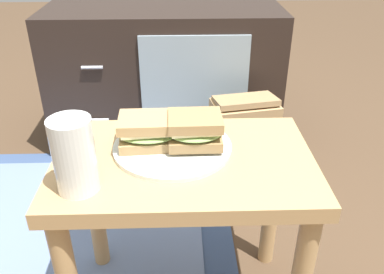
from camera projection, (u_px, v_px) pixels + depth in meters
side_table at (184, 191)px, 0.92m from camera, size 0.56×0.36×0.46m
tv_cabinet at (165, 74)px, 1.78m from camera, size 0.96×0.46×0.58m
area_rug at (67, 223)px, 1.36m from camera, size 1.10×0.90×0.01m
plate at (173, 147)px, 0.90m from camera, size 0.26×0.26×0.01m
sandwich_front at (149, 131)px, 0.88m from camera, size 0.15×0.11×0.07m
sandwich_back at (195, 130)px, 0.87m from camera, size 0.12×0.10×0.07m
beer_glass at (74, 157)px, 0.74m from camera, size 0.08×0.08×0.15m
paper_bag at (243, 142)px, 1.49m from camera, size 0.25×0.18×0.36m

